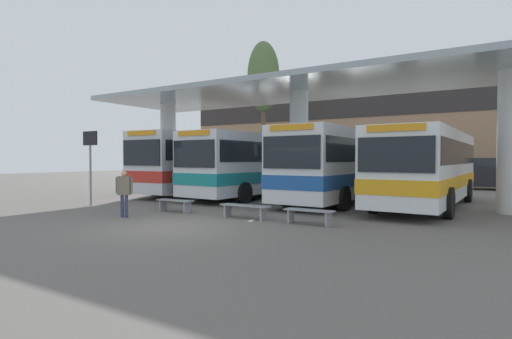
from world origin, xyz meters
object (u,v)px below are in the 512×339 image
at_px(transit_bus_right_bay, 343,163).
at_px(parked_car_street, 479,174).
at_px(pedestrian_waiting, 124,189).
at_px(poplar_tree_behind_left, 263,78).
at_px(transit_bus_far_right_bay, 428,165).
at_px(transit_bus_left_bay, 215,161).
at_px(waiting_bench_near_pillar, 309,214).
at_px(waiting_bench_mid_platform, 175,203).
at_px(waiting_bench_far_platform, 245,208).
at_px(transit_bus_center_bay, 259,163).
at_px(info_sign_platform, 90,153).

bearing_deg(transit_bus_right_bay, parked_car_street, -111.14).
distance_m(pedestrian_waiting, poplar_tree_behind_left, 22.05).
bearing_deg(transit_bus_far_right_bay, transit_bus_left_bay, -3.90).
xyz_separation_m(waiting_bench_near_pillar, waiting_bench_mid_platform, (-5.57, 0.00, -0.00)).
relative_size(transit_bus_left_bay, waiting_bench_far_platform, 6.71).
distance_m(transit_bus_left_bay, transit_bus_center_bay, 3.93).
distance_m(waiting_bench_mid_platform, poplar_tree_behind_left, 20.72).
xyz_separation_m(transit_bus_left_bay, transit_bus_center_bay, (3.79, -1.02, -0.06)).
distance_m(poplar_tree_behind_left, parked_car_street, 17.75).
relative_size(transit_bus_left_bay, pedestrian_waiting, 7.65).
bearing_deg(transit_bus_right_bay, info_sign_platform, 41.95).
xyz_separation_m(transit_bus_right_bay, pedestrian_waiting, (-4.66, -8.96, -0.86)).
relative_size(transit_bus_center_bay, transit_bus_far_right_bay, 0.95).
height_order(waiting_bench_far_platform, parked_car_street, parked_car_street).
bearing_deg(transit_bus_left_bay, transit_bus_far_right_bay, 172.05).
relative_size(transit_bus_left_bay, poplar_tree_behind_left, 1.03).
relative_size(transit_bus_right_bay, waiting_bench_mid_platform, 6.74).
bearing_deg(info_sign_platform, transit_bus_far_right_bay, 30.51).
height_order(transit_bus_right_bay, pedestrian_waiting, transit_bus_right_bay).
xyz_separation_m(waiting_bench_near_pillar, waiting_bench_far_platform, (-2.36, 0.00, 0.01)).
distance_m(transit_bus_center_bay, pedestrian_waiting, 9.03).
bearing_deg(poplar_tree_behind_left, transit_bus_far_right_bay, -36.61).
distance_m(waiting_bench_mid_platform, parked_car_street, 21.32).
relative_size(transit_bus_far_right_bay, pedestrian_waiting, 6.77).
height_order(transit_bus_center_bay, transit_bus_far_right_bay, transit_bus_center_bay).
xyz_separation_m(transit_bus_right_bay, info_sign_platform, (-8.67, -7.41, 0.44)).
bearing_deg(waiting_bench_mid_platform, transit_bus_right_bay, 59.27).
distance_m(transit_bus_center_bay, transit_bus_right_bay, 4.67).
xyz_separation_m(transit_bus_right_bay, waiting_bench_near_pillar, (1.41, -6.99, -1.50)).
bearing_deg(transit_bus_center_bay, waiting_bench_mid_platform, 96.89).
bearing_deg(info_sign_platform, waiting_bench_mid_platform, 5.34).
bearing_deg(info_sign_platform, transit_bus_center_bay, 61.70).
height_order(waiting_bench_far_platform, poplar_tree_behind_left, poplar_tree_behind_left).
relative_size(transit_bus_far_right_bay, waiting_bench_far_platform, 5.94).
height_order(transit_bus_center_bay, waiting_bench_mid_platform, transit_bus_center_bay).
relative_size(transit_bus_center_bay, waiting_bench_far_platform, 5.65).
height_order(transit_bus_far_right_bay, info_sign_platform, info_sign_platform).
xyz_separation_m(waiting_bench_mid_platform, parked_car_street, (9.23, 19.20, 0.68)).
distance_m(waiting_bench_near_pillar, parked_car_street, 19.56).
distance_m(transit_bus_left_bay, waiting_bench_mid_platform, 9.25).
relative_size(info_sign_platform, poplar_tree_behind_left, 0.27).
height_order(transit_bus_center_bay, parked_car_street, transit_bus_center_bay).
bearing_deg(transit_bus_left_bay, parked_car_street, -143.09).
bearing_deg(transit_bus_right_bay, waiting_bench_near_pillar, 102.85).
distance_m(waiting_bench_far_platform, parked_car_street, 20.14).
bearing_deg(transit_bus_far_right_bay, parked_car_street, -94.72).
bearing_deg(waiting_bench_far_platform, parked_car_street, 72.57).
height_order(transit_bus_left_bay, waiting_bench_mid_platform, transit_bus_left_bay).
height_order(transit_bus_center_bay, poplar_tree_behind_left, poplar_tree_behind_left).
relative_size(transit_bus_left_bay, waiting_bench_near_pillar, 7.78).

